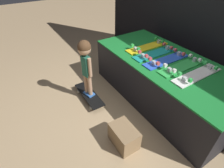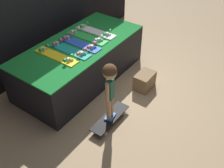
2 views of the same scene
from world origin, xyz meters
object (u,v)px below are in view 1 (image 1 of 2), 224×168
object	(u,v)px
skateboard_teal_on_rack	(155,53)
skateboard_green_on_rack	(182,66)
storage_box	(124,136)
skateboard_on_floor	(89,95)
child	(85,59)
skateboard_white_on_rack	(197,74)
skateboard_blue_on_rack	(167,59)
skateboard_yellow_on_rack	(147,46)

from	to	relation	value
skateboard_teal_on_rack	skateboard_green_on_rack	bearing A→B (deg)	4.72
skateboard_green_on_rack	storage_box	distance (m)	1.15
skateboard_on_floor	child	xyz separation A→B (m)	(0.00, 0.00, 0.63)
skateboard_white_on_rack	storage_box	size ratio (longest dim) A/B	2.11
skateboard_blue_on_rack	skateboard_on_floor	distance (m)	1.25
skateboard_green_on_rack	skateboard_blue_on_rack	bearing A→B (deg)	-168.70
child	skateboard_yellow_on_rack	bearing A→B (deg)	71.66
skateboard_yellow_on_rack	child	xyz separation A→B (m)	(-0.09, -1.00, 0.03)
skateboard_on_floor	storage_box	world-z (taller)	storage_box
skateboard_green_on_rack	child	distance (m)	1.26
skateboard_yellow_on_rack	skateboard_blue_on_rack	distance (m)	0.45
skateboard_yellow_on_rack	storage_box	world-z (taller)	skateboard_yellow_on_rack
skateboard_white_on_rack	child	size ratio (longest dim) A/B	0.83
skateboard_teal_on_rack	storage_box	world-z (taller)	skateboard_teal_on_rack
skateboard_teal_on_rack	skateboard_green_on_rack	xyz separation A→B (m)	(0.45, 0.04, 0.00)
skateboard_yellow_on_rack	storage_box	xyz separation A→B (m)	(0.84, -1.01, -0.54)
skateboard_teal_on_rack	skateboard_blue_on_rack	world-z (taller)	same
skateboard_on_floor	child	bearing A→B (deg)	0.00
skateboard_blue_on_rack	storage_box	xyz separation A→B (m)	(0.39, -0.96, -0.54)
skateboard_yellow_on_rack	child	size ratio (longest dim) A/B	0.83
storage_box	skateboard_yellow_on_rack	bearing A→B (deg)	129.90
skateboard_yellow_on_rack	skateboard_blue_on_rack	size ratio (longest dim) A/B	1.00
skateboard_on_floor	skateboard_blue_on_rack	bearing A→B (deg)	60.19
skateboard_yellow_on_rack	skateboard_white_on_rack	xyz separation A→B (m)	(0.90, -0.01, 0.00)
skateboard_yellow_on_rack	skateboard_teal_on_rack	distance (m)	0.23
skateboard_teal_on_rack	child	distance (m)	1.01
skateboard_green_on_rack	skateboard_white_on_rack	size ratio (longest dim) A/B	1.00
skateboard_white_on_rack	skateboard_yellow_on_rack	bearing A→B (deg)	179.53
skateboard_blue_on_rack	child	world-z (taller)	child
skateboard_yellow_on_rack	skateboard_blue_on_rack	xyz separation A→B (m)	(0.45, -0.05, 0.00)
child	skateboard_green_on_rack	bearing A→B (deg)	39.23
skateboard_yellow_on_rack	skateboard_blue_on_rack	world-z (taller)	same
skateboard_yellow_on_rack	child	distance (m)	1.01
skateboard_blue_on_rack	child	xyz separation A→B (m)	(-0.54, -0.95, 0.03)
skateboard_green_on_rack	skateboard_white_on_rack	world-z (taller)	same
skateboard_yellow_on_rack	skateboard_teal_on_rack	world-z (taller)	same
skateboard_blue_on_rack	skateboard_white_on_rack	world-z (taller)	same
skateboard_white_on_rack	storage_box	distance (m)	1.14
skateboard_green_on_rack	skateboard_white_on_rack	distance (m)	0.23
child	skateboard_teal_on_rack	bearing A→B (deg)	58.56
skateboard_yellow_on_rack	skateboard_blue_on_rack	bearing A→B (deg)	-6.64
skateboard_yellow_on_rack	skateboard_white_on_rack	world-z (taller)	same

